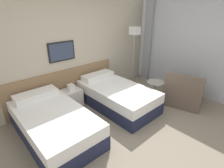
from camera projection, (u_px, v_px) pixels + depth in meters
name	position (u px, v px, depth m)	size (l,w,h in m)	color
ground_plane	(138.00, 137.00, 3.29)	(16.00, 16.00, 0.00)	slate
wall_headboard	(71.00, 50.00, 4.21)	(10.00, 0.10, 2.70)	#B7AD99
wall_window	(212.00, 47.00, 4.29)	(0.21, 4.62, 2.70)	white
bed_near_door	(54.00, 123.00, 3.26)	(1.06, 1.95, 0.65)	#1E233D
bed_near_window	(116.00, 96.00, 4.26)	(1.06, 1.95, 0.65)	#1E233D
nightstand	(72.00, 97.00, 4.26)	(0.43, 0.39, 0.57)	beige
floor_lamp	(134.00, 37.00, 4.98)	(0.24, 0.24, 1.74)	#9E9993
side_table	(155.00, 87.00, 4.51)	(0.45, 0.45, 0.50)	gray
armchair	(184.00, 93.00, 4.36)	(1.02, 1.04, 0.85)	brown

